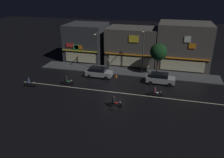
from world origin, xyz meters
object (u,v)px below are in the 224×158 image
object	(u,v)px
pedestrian_on_sidewalk	(108,64)
motorcycle_following	(67,81)
motorcycle_opposite_lane	(155,92)
traffic_cone	(116,76)
streetlamp_west	(97,48)
parked_car_trailing	(160,78)
motorcycle_trailing_far	(114,103)
streetlamp_mid	(143,48)
motorcycle_lead	(30,83)
parked_car_near_kerb	(99,72)

from	to	relation	value
pedestrian_on_sidewalk	motorcycle_following	xyz separation A→B (m)	(-4.17, -8.26, -0.32)
motorcycle_opposite_lane	traffic_cone	size ratio (longest dim) A/B	3.45
streetlamp_west	parked_car_trailing	world-z (taller)	streetlamp_west
streetlamp_west	motorcycle_following	bearing A→B (deg)	-109.72
parked_car_trailing	motorcycle_opposite_lane	size ratio (longest dim) A/B	2.26
traffic_cone	parked_car_trailing	bearing A→B (deg)	-6.27
pedestrian_on_sidewalk	motorcycle_trailing_far	bearing A→B (deg)	62.51
traffic_cone	motorcycle_opposite_lane	bearing A→B (deg)	-38.85
streetlamp_mid	motorcycle_opposite_lane	bearing A→B (deg)	-69.89
pedestrian_on_sidewalk	streetlamp_west	bearing A→B (deg)	-11.56
motorcycle_lead	motorcycle_trailing_far	world-z (taller)	same
pedestrian_on_sidewalk	parked_car_trailing	bearing A→B (deg)	110.29
pedestrian_on_sidewalk	motorcycle_following	bearing A→B (deg)	16.78
motorcycle_lead	motorcycle_opposite_lane	bearing A→B (deg)	179.25
streetlamp_west	traffic_cone	size ratio (longest dim) A/B	12.19
parked_car_trailing	streetlamp_west	bearing A→B (deg)	-14.89
streetlamp_west	traffic_cone	bearing A→B (deg)	-28.85
pedestrian_on_sidewalk	parked_car_trailing	world-z (taller)	pedestrian_on_sidewalk
motorcycle_following	motorcycle_trailing_far	distance (m)	9.82
streetlamp_west	parked_car_near_kerb	world-z (taller)	streetlamp_west
motorcycle_trailing_far	streetlamp_west	bearing A→B (deg)	-59.75
motorcycle_trailing_far	parked_car_trailing	bearing A→B (deg)	-116.18
traffic_cone	streetlamp_west	bearing A→B (deg)	151.15
parked_car_trailing	motorcycle_following	bearing A→B (deg)	17.13
motorcycle_lead	motorcycle_following	world-z (taller)	same
streetlamp_west	motorcycle_lead	world-z (taller)	streetlamp_west
streetlamp_mid	motorcycle_following	size ratio (longest dim) A/B	3.92
parked_car_near_kerb	parked_car_trailing	world-z (taller)	same
streetlamp_mid	motorcycle_trailing_far	bearing A→B (deg)	-97.72
parked_car_trailing	traffic_cone	xyz separation A→B (m)	(-7.15, 0.79, -0.59)
parked_car_trailing	motorcycle_trailing_far	xyz separation A→B (m)	(-5.00, -8.90, -0.24)
motorcycle_lead	streetlamp_mid	bearing A→B (deg)	-153.40
parked_car_near_kerb	motorcycle_lead	xyz separation A→B (m)	(-8.73, -6.40, -0.24)
streetlamp_mid	traffic_cone	world-z (taller)	streetlamp_mid
parked_car_trailing	motorcycle_lead	bearing A→B (deg)	18.51
streetlamp_mid	motorcycle_lead	xyz separation A→B (m)	(-15.37, -9.69, -3.88)
streetlamp_west	motorcycle_trailing_far	distance (m)	13.75
pedestrian_on_sidewalk	motorcycle_opposite_lane	distance (m)	12.63
streetlamp_west	parked_car_trailing	size ratio (longest dim) A/B	1.56
streetlamp_west	streetlamp_mid	size ratio (longest dim) A/B	0.90
motorcycle_lead	motorcycle_trailing_far	xyz separation A→B (m)	(13.70, -2.64, 0.00)
streetlamp_west	motorcycle_following	distance (m)	8.35
parked_car_trailing	motorcycle_lead	world-z (taller)	parked_car_trailing
parked_car_trailing	streetlamp_mid	bearing A→B (deg)	-45.93
streetlamp_west	motorcycle_opposite_lane	distance (m)	13.61
traffic_cone	pedestrian_on_sidewalk	bearing A→B (deg)	125.04
parked_car_near_kerb	motorcycle_trailing_far	world-z (taller)	parked_car_near_kerb
streetlamp_west	traffic_cone	world-z (taller)	streetlamp_west
streetlamp_west	pedestrian_on_sidewalk	xyz separation A→B (m)	(1.61, 1.12, -3.16)
parked_car_trailing	traffic_cone	bearing A→B (deg)	-6.27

